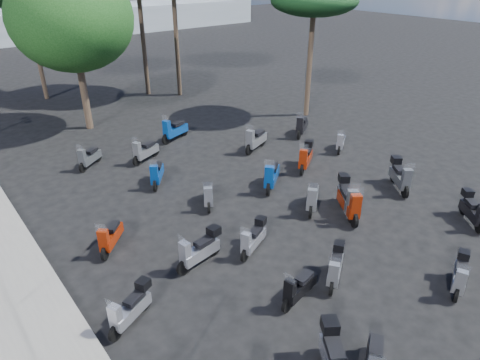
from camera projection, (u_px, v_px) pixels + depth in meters
ground at (234, 242)px, 13.65m from camera, size 120.00×120.00×0.00m
scooter_2 at (130, 309)px, 10.40m from camera, size 1.44×0.84×1.23m
scooter_3 at (200, 250)px, 12.44m from camera, size 1.68×0.57×1.34m
scooter_4 at (110, 237)px, 13.13m from camera, size 1.17×1.20×1.26m
scooter_5 at (89, 158)px, 18.38m from camera, size 1.35×1.01×1.26m
scooter_8 at (335, 267)px, 11.80m from camera, size 1.35×0.97×1.22m
scooter_9 at (253, 239)px, 13.03m from camera, size 1.42×0.81×1.20m
scooter_10 at (157, 174)px, 16.94m from camera, size 1.11×1.38×1.32m
scooter_11 at (145, 151)px, 18.91m from camera, size 1.61×0.84×1.35m
scooter_13 at (299, 288)px, 11.12m from camera, size 1.51×0.56×1.21m
scooter_14 at (312, 198)px, 15.22m from camera, size 1.41×1.16×1.37m
scooter_15 at (271, 176)px, 16.66m from camera, size 1.54×1.24×1.49m
scooter_16 at (208, 195)px, 15.49m from camera, size 0.95×1.35×1.24m
scooter_17 at (174, 130)px, 21.09m from camera, size 1.81×0.84×1.49m
scooter_19 at (460, 275)px, 11.52m from camera, size 1.42×0.78×1.19m
scooter_20 at (347, 197)px, 15.06m from camera, size 1.31×1.59×1.50m
scooter_21 at (349, 204)px, 14.75m from camera, size 1.16×1.62×1.49m
scooter_22 at (256, 140)px, 19.97m from camera, size 1.77×0.90×1.47m
scooter_24 at (473, 211)px, 14.42m from camera, size 1.16×1.35×1.29m
scooter_25 at (400, 177)px, 16.55m from camera, size 1.27×1.53×1.45m
scooter_26 at (341, 142)px, 19.98m from camera, size 1.32×0.94×1.22m
scooter_27 at (306, 157)px, 18.19m from camera, size 1.56×1.10×1.40m
scooter_28 at (302, 126)px, 21.71m from camera, size 1.56×1.09×1.42m
broadleaf_tree at (71, 19)px, 20.34m from camera, size 5.90×5.90×8.04m
pine_3 at (314, 2)px, 22.00m from camera, size 4.53×4.53×6.93m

